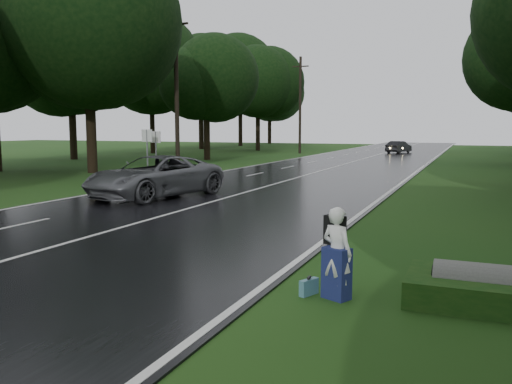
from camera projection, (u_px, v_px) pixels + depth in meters
ground at (44, 251)px, 12.35m from camera, size 160.00×160.00×0.00m
road at (303, 176)px, 30.68m from camera, size 12.00×140.00×0.04m
lane_center at (303, 176)px, 30.68m from camera, size 0.12×140.00×0.01m
grey_car at (155, 176)px, 21.46m from camera, size 4.09×6.52×1.68m
far_car at (399, 147)px, 57.41m from camera, size 2.43×4.17×1.30m
hitchhiker at (337, 256)px, 8.87m from camera, size 0.68×0.66×1.57m
suitcase at (309, 287)px, 9.12m from camera, size 0.26×0.41×0.28m
culvert at (476, 303)px, 8.70m from camera, size 1.36×0.68×0.68m
utility_pole_mid at (178, 172)px, 34.14m from camera, size 1.80×0.28×10.27m
utility_pole_far at (300, 153)px, 57.59m from camera, size 1.80×0.28×10.32m
road_sign_a at (148, 180)px, 28.76m from camera, size 0.66×0.10×2.74m
road_sign_b at (157, 179)px, 29.53m from camera, size 0.63×0.10×2.64m
tree_left_d at (93, 173)px, 33.40m from camera, size 10.02×10.02×15.66m
tree_left_e at (207, 160)px, 46.53m from camera, size 8.05×8.05×12.58m
tree_left_f at (258, 150)px, 64.46m from camera, size 9.51×9.51×14.86m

